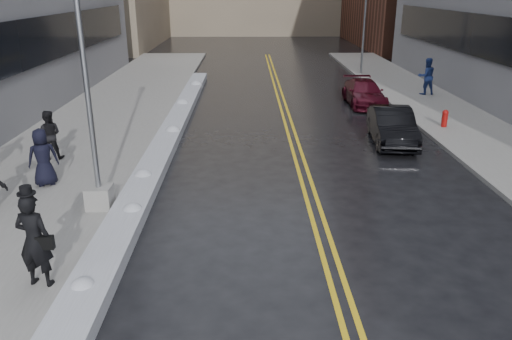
{
  "coord_description": "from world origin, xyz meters",
  "views": [
    {
      "loc": [
        0.66,
        -10.33,
        5.74
      ],
      "look_at": [
        0.88,
        1.71,
        1.3
      ],
      "focal_mm": 35.0,
      "sensor_mm": 36.0,
      "label": 1
    }
  ],
  "objects_px": {
    "pedestrian_c": "(43,157)",
    "pedestrian_fedora": "(34,240)",
    "fire_hydrant": "(445,117)",
    "car_black": "(392,126)",
    "pedestrian_b": "(49,135)",
    "car_maroon": "(364,93)",
    "lamppost": "(91,121)",
    "pedestrian_east": "(426,76)",
    "traffic_signal": "(364,24)"
  },
  "relations": [
    {
      "from": "pedestrian_c",
      "to": "car_black",
      "type": "bearing_deg",
      "value": 177.17
    },
    {
      "from": "pedestrian_b",
      "to": "car_maroon",
      "type": "height_order",
      "value": "pedestrian_b"
    },
    {
      "from": "pedestrian_c",
      "to": "car_maroon",
      "type": "relative_size",
      "value": 0.41
    },
    {
      "from": "fire_hydrant",
      "to": "traffic_signal",
      "type": "height_order",
      "value": "traffic_signal"
    },
    {
      "from": "pedestrian_fedora",
      "to": "pedestrian_c",
      "type": "relative_size",
      "value": 1.12
    },
    {
      "from": "pedestrian_b",
      "to": "lamppost",
      "type": "bearing_deg",
      "value": 115.42
    },
    {
      "from": "pedestrian_b",
      "to": "pedestrian_east",
      "type": "xyz_separation_m",
      "value": [
        16.55,
        10.62,
        0.14
      ]
    },
    {
      "from": "pedestrian_c",
      "to": "fire_hydrant",
      "type": "bearing_deg",
      "value": 179.65
    },
    {
      "from": "pedestrian_b",
      "to": "car_maroon",
      "type": "relative_size",
      "value": 0.39
    },
    {
      "from": "car_maroon",
      "to": "pedestrian_fedora",
      "type": "bearing_deg",
      "value": -121.18
    },
    {
      "from": "pedestrian_east",
      "to": "car_maroon",
      "type": "distance_m",
      "value": 4.28
    },
    {
      "from": "traffic_signal",
      "to": "car_black",
      "type": "xyz_separation_m",
      "value": [
        -2.25,
        -15.8,
        -2.72
      ]
    },
    {
      "from": "fire_hydrant",
      "to": "car_black",
      "type": "bearing_deg",
      "value": -146.77
    },
    {
      "from": "lamppost",
      "to": "pedestrian_b",
      "type": "relative_size",
      "value": 4.52
    },
    {
      "from": "pedestrian_fedora",
      "to": "pedestrian_b",
      "type": "bearing_deg",
      "value": -62.37
    },
    {
      "from": "pedestrian_b",
      "to": "pedestrian_c",
      "type": "bearing_deg",
      "value": 97.85
    },
    {
      "from": "pedestrian_b",
      "to": "car_maroon",
      "type": "distance_m",
      "value": 15.46
    },
    {
      "from": "pedestrian_c",
      "to": "car_maroon",
      "type": "height_order",
      "value": "pedestrian_c"
    },
    {
      "from": "traffic_signal",
      "to": "pedestrian_c",
      "type": "bearing_deg",
      "value": -124.3
    },
    {
      "from": "pedestrian_b",
      "to": "pedestrian_east",
      "type": "distance_m",
      "value": 19.67
    },
    {
      "from": "traffic_signal",
      "to": "car_black",
      "type": "bearing_deg",
      "value": -98.1
    },
    {
      "from": "pedestrian_east",
      "to": "fire_hydrant",
      "type": "bearing_deg",
      "value": 71.1
    },
    {
      "from": "pedestrian_b",
      "to": "car_maroon",
      "type": "bearing_deg",
      "value": -154.26
    },
    {
      "from": "pedestrian_fedora",
      "to": "car_black",
      "type": "distance_m",
      "value": 13.87
    },
    {
      "from": "pedestrian_east",
      "to": "car_maroon",
      "type": "relative_size",
      "value": 0.46
    },
    {
      "from": "pedestrian_b",
      "to": "pedestrian_c",
      "type": "relative_size",
      "value": 0.97
    },
    {
      "from": "fire_hydrant",
      "to": "pedestrian_c",
      "type": "distance_m",
      "value": 15.7
    },
    {
      "from": "fire_hydrant",
      "to": "pedestrian_c",
      "type": "bearing_deg",
      "value": -156.22
    },
    {
      "from": "lamppost",
      "to": "car_maroon",
      "type": "height_order",
      "value": "lamppost"
    },
    {
      "from": "fire_hydrant",
      "to": "pedestrian_east",
      "type": "relative_size",
      "value": 0.37
    },
    {
      "from": "pedestrian_east",
      "to": "car_black",
      "type": "height_order",
      "value": "pedestrian_east"
    },
    {
      "from": "pedestrian_c",
      "to": "car_maroon",
      "type": "xyz_separation_m",
      "value": [
        12.02,
        11.19,
        -0.4
      ]
    },
    {
      "from": "pedestrian_b",
      "to": "car_black",
      "type": "relative_size",
      "value": 0.41
    },
    {
      "from": "pedestrian_east",
      "to": "pedestrian_c",
      "type": "bearing_deg",
      "value": 32.84
    },
    {
      "from": "lamppost",
      "to": "traffic_signal",
      "type": "distance_m",
      "value": 24.98
    },
    {
      "from": "lamppost",
      "to": "pedestrian_fedora",
      "type": "relative_size",
      "value": 3.92
    },
    {
      "from": "pedestrian_b",
      "to": "pedestrian_c",
      "type": "xyz_separation_m",
      "value": [
        0.73,
        -2.46,
        0.02
      ]
    },
    {
      "from": "pedestrian_c",
      "to": "traffic_signal",
      "type": "bearing_deg",
      "value": -148.42
    },
    {
      "from": "traffic_signal",
      "to": "pedestrian_b",
      "type": "relative_size",
      "value": 3.56
    },
    {
      "from": "pedestrian_east",
      "to": "pedestrian_b",
      "type": "bearing_deg",
      "value": 25.96
    },
    {
      "from": "traffic_signal",
      "to": "pedestrian_east",
      "type": "relative_size",
      "value": 3.05
    },
    {
      "from": "fire_hydrant",
      "to": "traffic_signal",
      "type": "distance_m",
      "value": 14.3
    },
    {
      "from": "pedestrian_fedora",
      "to": "pedestrian_c",
      "type": "distance_m",
      "value": 5.66
    },
    {
      "from": "traffic_signal",
      "to": "car_maroon",
      "type": "height_order",
      "value": "traffic_signal"
    },
    {
      "from": "pedestrian_c",
      "to": "pedestrian_fedora",
      "type": "bearing_deg",
      "value": 85.31
    },
    {
      "from": "pedestrian_fedora",
      "to": "car_black",
      "type": "relative_size",
      "value": 0.47
    },
    {
      "from": "lamppost",
      "to": "fire_hydrant",
      "type": "height_order",
      "value": "lamppost"
    },
    {
      "from": "pedestrian_c",
      "to": "pedestrian_east",
      "type": "distance_m",
      "value": 20.53
    },
    {
      "from": "pedestrian_c",
      "to": "lamppost",
      "type": "bearing_deg",
      "value": 116.9
    },
    {
      "from": "pedestrian_c",
      "to": "pedestrian_east",
      "type": "height_order",
      "value": "pedestrian_east"
    }
  ]
}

